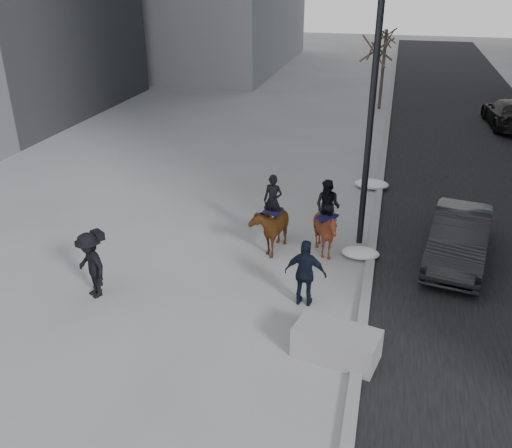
% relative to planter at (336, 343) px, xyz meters
% --- Properties ---
extents(ground, '(120.00, 120.00, 0.00)m').
position_rel_planter_xyz_m(ground, '(-2.52, 1.77, -0.35)').
color(ground, gray).
rests_on(ground, ground).
extents(road, '(8.00, 90.00, 0.01)m').
position_rel_planter_xyz_m(road, '(4.48, 11.77, -0.35)').
color(road, black).
rests_on(road, ground).
extents(curb, '(0.25, 90.00, 0.12)m').
position_rel_planter_xyz_m(curb, '(0.48, 11.77, -0.29)').
color(curb, gray).
rests_on(curb, ground).
extents(planter, '(1.93, 1.26, 0.71)m').
position_rel_planter_xyz_m(planter, '(0.00, 0.00, 0.00)').
color(planter, gray).
rests_on(planter, ground).
extents(car_near, '(2.20, 4.50, 1.42)m').
position_rel_planter_xyz_m(car_near, '(2.83, 5.10, 0.36)').
color(car_near, black).
rests_on(car_near, ground).
extents(car_far, '(2.34, 5.11, 1.45)m').
position_rel_planter_xyz_m(car_far, '(6.55, 20.61, 0.37)').
color(car_far, black).
rests_on(car_far, ground).
extents(tree_near, '(1.20, 1.20, 5.80)m').
position_rel_planter_xyz_m(tree_near, '(-0.12, 12.01, 2.54)').
color(tree_near, '#3D2D24').
rests_on(tree_near, ground).
extents(tree_far, '(1.20, 1.20, 4.91)m').
position_rel_planter_xyz_m(tree_far, '(-0.12, 23.12, 2.10)').
color(tree_far, '#362D20').
rests_on(tree_far, ground).
extents(mounted_left, '(1.02, 1.83, 2.25)m').
position_rel_planter_xyz_m(mounted_left, '(-2.44, 4.52, 0.48)').
color(mounted_left, '#48270E').
rests_on(mounted_left, ground).
extents(mounted_right, '(1.55, 1.65, 2.26)m').
position_rel_planter_xyz_m(mounted_right, '(-0.85, 4.50, 0.55)').
color(mounted_right, '#4E1E0F').
rests_on(mounted_right, ground).
extents(feeder, '(1.04, 0.87, 1.75)m').
position_rel_planter_xyz_m(feeder, '(-0.99, 1.84, 0.52)').
color(feeder, black).
rests_on(feeder, ground).
extents(camera_crew, '(1.31, 1.17, 1.75)m').
position_rel_planter_xyz_m(camera_crew, '(-6.24, 0.91, 0.53)').
color(camera_crew, black).
rests_on(camera_crew, ground).
extents(lamppost, '(0.25, 0.80, 9.09)m').
position_rel_planter_xyz_m(lamppost, '(0.08, 5.57, 4.64)').
color(lamppost, black).
rests_on(lamppost, ground).
extents(snow_piles, '(1.40, 10.46, 0.36)m').
position_rel_planter_xyz_m(snow_piles, '(0.18, 4.70, -0.19)').
color(snow_piles, silver).
rests_on(snow_piles, ground).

